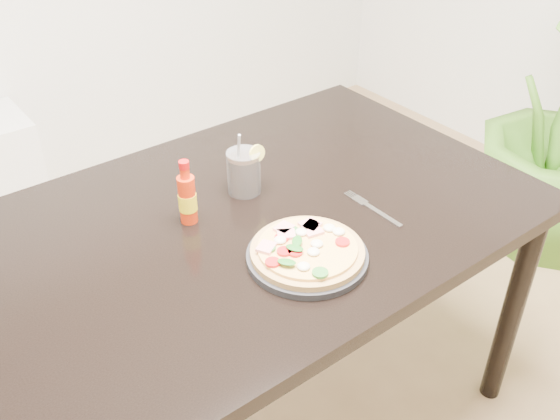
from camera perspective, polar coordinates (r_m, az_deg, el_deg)
dining_table at (r=1.56m, az=-2.69°, el=-2.94°), size 1.40×0.90×0.75m
plate at (r=1.37m, az=2.50°, el=-4.29°), size 0.27×0.27×0.02m
pizza at (r=1.36m, az=2.44°, el=-3.59°), size 0.25×0.25×0.03m
hot_sauce_bottle at (r=1.47m, az=-8.47°, el=1.09°), size 0.05×0.05×0.16m
cola_cup at (r=1.57m, az=-3.31°, el=3.41°), size 0.09×0.09×0.17m
fork at (r=1.54m, az=8.32°, el=0.21°), size 0.02×0.19×0.00m
plant_pot at (r=2.84m, az=22.84°, el=-0.50°), size 0.28×0.28×0.22m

